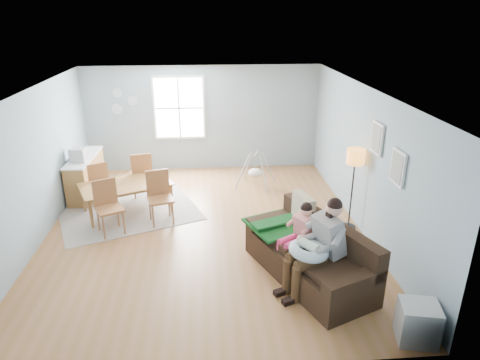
{
  "coord_description": "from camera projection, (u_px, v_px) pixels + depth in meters",
  "views": [
    {
      "loc": [
        0.09,
        -7.39,
        3.99
      ],
      "look_at": [
        0.68,
        0.04,
        1.0
      ],
      "focal_mm": 32.0,
      "sensor_mm": 36.0,
      "label": 1
    }
  ],
  "objects": [
    {
      "name": "sofa",
      "position": [
        311.0,
        257.0,
        6.77
      ],
      "size": [
        1.82,
        2.51,
        0.94
      ],
      "color": "black",
      "rests_on": "room"
    },
    {
      "name": "counter",
      "position": [
        86.0,
        175.0,
        9.74
      ],
      "size": [
        0.53,
        1.64,
        0.91
      ],
      "color": "#975C31",
      "rests_on": "room"
    },
    {
      "name": "window",
      "position": [
        179.0,
        108.0,
        10.86
      ],
      "size": [
        1.32,
        0.08,
        1.62
      ],
      "color": "white",
      "rests_on": "room"
    },
    {
      "name": "floor_lamp",
      "position": [
        355.0,
        163.0,
        7.9
      ],
      "size": [
        0.32,
        0.32,
        1.61
      ],
      "color": "black",
      "rests_on": "room"
    },
    {
      "name": "chair_ne",
      "position": [
        142.0,
        171.0,
        9.55
      ],
      "size": [
        0.58,
        0.58,
        1.06
      ],
      "color": "brown",
      "rests_on": "rug"
    },
    {
      "name": "room",
      "position": [
        201.0,
        106.0,
        7.41
      ],
      "size": [
        8.4,
        9.4,
        3.9
      ],
      "color": "olive"
    },
    {
      "name": "chair_nw",
      "position": [
        98.0,
        180.0,
        9.19
      ],
      "size": [
        0.6,
        0.6,
        0.98
      ],
      "color": "brown",
      "rests_on": "rug"
    },
    {
      "name": "pictures",
      "position": [
        387.0,
        152.0,
        6.87
      ],
      "size": [
        0.05,
        1.34,
        0.74
      ],
      "color": "white",
      "rests_on": "room"
    },
    {
      "name": "dining_table",
      "position": [
        128.0,
        198.0,
        8.91
      ],
      "size": [
        2.06,
        1.64,
        0.63
      ],
      "primitive_type": "imported",
      "rotation": [
        0.0,
        0.0,
        0.41
      ],
      "color": "#975C31",
      "rests_on": "rug"
    },
    {
      "name": "chair_se",
      "position": [
        159.0,
        193.0,
        8.45
      ],
      "size": [
        0.58,
        0.58,
        1.05
      ],
      "color": "brown",
      "rests_on": "rug"
    },
    {
      "name": "wall_plates",
      "position": [
        122.0,
        102.0,
        10.69
      ],
      "size": [
        0.67,
        0.02,
        0.66
      ],
      "color": "#93A6B1",
      "rests_on": "room"
    },
    {
      "name": "father",
      "position": [
        319.0,
        244.0,
        6.26
      ],
      "size": [
        1.09,
        0.75,
        1.47
      ],
      "color": "gray",
      "rests_on": "sofa"
    },
    {
      "name": "green_throw",
      "position": [
        281.0,
        224.0,
        7.27
      ],
      "size": [
        1.32,
        1.25,
        0.04
      ],
      "primitive_type": "cube",
      "rotation": [
        0.0,
        0.0,
        0.39
      ],
      "color": "#124F1B",
      "rests_on": "sofa"
    },
    {
      "name": "rug",
      "position": [
        129.0,
        212.0,
        9.03
      ],
      "size": [
        3.3,
        2.92,
        0.01
      ],
      "primitive_type": "cube",
      "rotation": [
        0.0,
        0.0,
        0.37
      ],
      "color": "#9C958E",
      "rests_on": "room"
    },
    {
      "name": "toddler",
      "position": [
        300.0,
        227.0,
        6.74
      ],
      "size": [
        0.63,
        0.53,
        0.95
      ],
      "color": "silver",
      "rests_on": "sofa"
    },
    {
      "name": "infant",
      "position": [
        307.0,
        244.0,
        6.21
      ],
      "size": [
        0.3,
        0.39,
        0.15
      ],
      "color": "white",
      "rests_on": "nursing_pillow"
    },
    {
      "name": "nursing_pillow",
      "position": [
        309.0,
        251.0,
        6.21
      ],
      "size": [
        0.76,
        0.75,
        0.24
      ],
      "primitive_type": "torus",
      "rotation": [
        0.0,
        0.14,
        0.32
      ],
      "color": "silver",
      "rests_on": "father"
    },
    {
      "name": "baby_swing",
      "position": [
        255.0,
        172.0,
        10.18
      ],
      "size": [
        1.05,
        1.06,
        0.84
      ],
      "color": "#ABABB0",
      "rests_on": "room"
    },
    {
      "name": "storage_cube",
      "position": [
        417.0,
        323.0,
        5.45
      ],
      "size": [
        0.56,
        0.52,
        0.54
      ],
      "color": "silver",
      "rests_on": "room"
    },
    {
      "name": "monitor",
      "position": [
        78.0,
        155.0,
        9.23
      ],
      "size": [
        0.34,
        0.33,
        0.3
      ],
      "color": "#ABABB0",
      "rests_on": "counter"
    },
    {
      "name": "beige_pillow",
      "position": [
        303.0,
        210.0,
        7.18
      ],
      "size": [
        0.3,
        0.57,
        0.55
      ],
      "primitive_type": "cube",
      "rotation": [
        0.0,
        0.0,
        0.28
      ],
      "color": "tan",
      "rests_on": "sofa"
    },
    {
      "name": "chair_sw",
      "position": [
        107.0,
        203.0,
        8.05
      ],
      "size": [
        0.63,
        0.63,
        1.03
      ],
      "color": "brown",
      "rests_on": "rug"
    }
  ]
}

